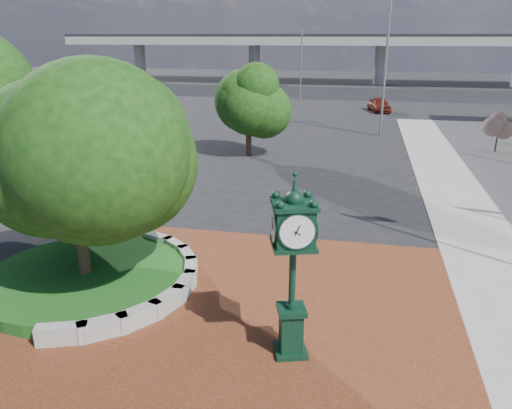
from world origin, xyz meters
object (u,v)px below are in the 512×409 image
object	(u,v)px
parked_car	(379,105)
street_lamp_near	(390,55)
street_lamp_far	(303,61)
post_clock	(293,261)

from	to	relation	value
parked_car	street_lamp_near	bearing A→B (deg)	-103.96
street_lamp_far	post_clock	bearing A→B (deg)	-83.15
parked_car	post_clock	bearing A→B (deg)	-108.28
post_clock	street_lamp_far	bearing A→B (deg)	96.85
parked_car	street_lamp_far	bearing A→B (deg)	151.00
post_clock	street_lamp_near	bearing A→B (deg)	84.24
street_lamp_far	street_lamp_near	bearing A→B (deg)	-61.73
post_clock	street_lamp_far	xyz separation A→B (m)	(-5.29, 44.04, 2.29)
post_clock	parked_car	bearing A→B (deg)	86.20
post_clock	parked_car	size ratio (longest dim) A/B	1.09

